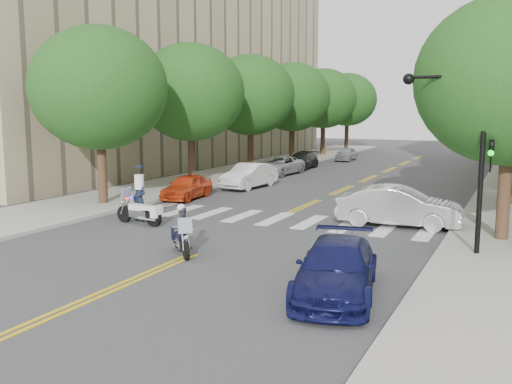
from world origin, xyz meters
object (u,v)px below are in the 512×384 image
Objects in this scene: motorcycle_police at (181,232)px; officer_standing at (140,199)px; convertible at (399,207)px; sedan_blue at (336,269)px; motorcycle_parked at (143,212)px.

officer_standing is at bearing -83.21° from motorcycle_police.
sedan_blue is at bearing 178.28° from convertible.
convertible is 1.03× the size of sedan_blue.
motorcycle_police is at bearing 139.87° from convertible.
motorcycle_parked is 10.20m from convertible.
motorcycle_police is at bearing -24.12° from officer_standing.
sedan_blue is at bearing -110.92° from motorcycle_parked.
officer_standing reaches higher than convertible.
motorcycle_police is 5.84m from officer_standing.
motorcycle_parked is (-3.93, 3.21, -0.22)m from motorcycle_police.
motorcycle_police reaches higher than convertible.
officer_standing is 10.49m from convertible.
officer_standing reaches higher than motorcycle_parked.
motorcycle_police reaches higher than sedan_blue.
convertible is 9.14m from sedan_blue.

